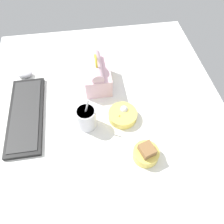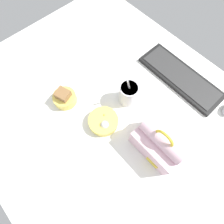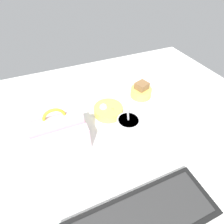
% 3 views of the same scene
% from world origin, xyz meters
% --- Properties ---
extents(desk_surface, '(1.40, 1.10, 0.02)m').
position_xyz_m(desk_surface, '(0.00, 0.00, 0.01)').
color(desk_surface, white).
rests_on(desk_surface, ground).
extents(keyboard, '(0.42, 0.15, 0.02)m').
position_xyz_m(keyboard, '(0.09, 0.36, 0.03)').
color(keyboard, black).
rests_on(keyboard, desk_surface).
extents(lunch_bag, '(0.19, 0.13, 0.18)m').
position_xyz_m(lunch_bag, '(0.23, 0.02, 0.08)').
color(lunch_bag, beige).
rests_on(lunch_bag, desk_surface).
extents(soup_cup, '(0.08, 0.08, 0.17)m').
position_xyz_m(soup_cup, '(-0.00, 0.09, 0.07)').
color(soup_cup, silver).
rests_on(soup_cup, desk_surface).
extents(bento_bowl_sandwich, '(0.10, 0.10, 0.08)m').
position_xyz_m(bento_bowl_sandwich, '(-0.18, -0.12, 0.05)').
color(bento_bowl_sandwich, '#EFD65B').
rests_on(bento_bowl_sandwich, desk_surface).
extents(bento_bowl_snacks, '(0.13, 0.13, 0.05)m').
position_xyz_m(bento_bowl_snacks, '(0.01, -0.06, 0.04)').
color(bento_bowl_snacks, '#EFD65B').
rests_on(bento_bowl_snacks, desk_surface).
extents(computer_mouse, '(0.05, 0.08, 0.03)m').
position_xyz_m(computer_mouse, '(0.34, 0.38, 0.04)').
color(computer_mouse, silver).
rests_on(computer_mouse, desk_surface).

